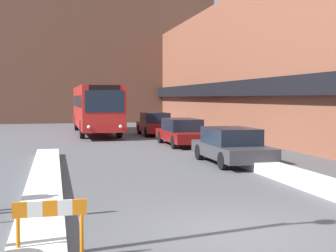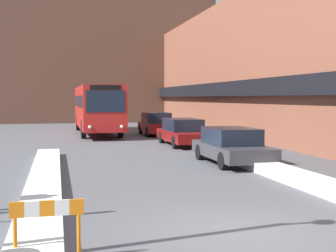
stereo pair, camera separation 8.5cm
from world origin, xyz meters
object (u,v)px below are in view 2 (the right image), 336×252
Objects in this scene: parked_car_middle at (183,132)px; construction_barricade at (47,218)px; parked_car_front at (232,146)px; city_bus at (97,108)px; parked_car_back at (156,124)px.

construction_barricade is at bearing -111.92° from parked_car_middle.
parked_car_middle reaches higher than construction_barricade.
parked_car_front is 3.99× the size of construction_barricade.
city_bus reaches higher than parked_car_back.
city_bus is 11.18× the size of construction_barricade.
construction_barricade is (-6.59, -9.38, -0.02)m from parked_car_front.
parked_car_middle is (0.00, 7.01, 0.03)m from parked_car_front.
city_bus is at bearing 83.58° from construction_barricade.
city_bus is 2.81× the size of parked_car_front.
parked_car_middle is 17.66m from construction_barricade.
parked_car_middle is at bearing -67.88° from city_bus.
parked_car_middle is 4.38× the size of construction_barricade.
parked_car_back reaches higher than parked_car_front.
parked_car_front is (3.72, -16.16, -1.11)m from city_bus.
parked_car_front is 1.03× the size of parked_car_back.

